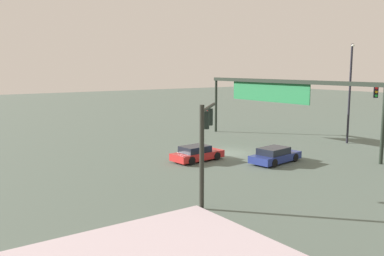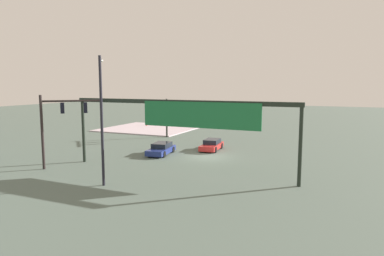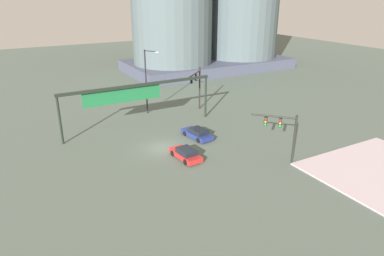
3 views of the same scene
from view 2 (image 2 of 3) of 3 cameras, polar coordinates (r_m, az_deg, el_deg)
name	(u,v)px [view 2 (image 2 of 3)]	position (r m, az deg, el deg)	size (l,w,h in m)	color
ground_plane	(208,157)	(36.04, 2.55, -4.71)	(187.68, 187.68, 0.00)	#505E54
sidewalk_corner	(150,128)	(58.67, -6.86, -0.08)	(14.27, 13.40, 0.15)	#C1ADB5
traffic_signal_near_corner	(169,111)	(47.88, -3.78, 2.72)	(3.36, 3.49, 5.40)	black
traffic_signal_opposite_side	(57,119)	(32.72, -21.13, 1.39)	(4.02, 3.55, 6.50)	black
streetlamp_curved_arm	(102,112)	(26.18, -14.53, 2.47)	(1.56, 2.05, 9.43)	black
overhead_sign_gantry	(184,113)	(28.61, -1.32, 2.48)	(20.30, 0.43, 6.13)	black
sedan_car_approaching	(161,149)	(37.39, -5.03, -3.40)	(2.43, 4.67, 1.21)	navy
sedan_car_waiting_far	(212,145)	(39.69, 3.23, -2.77)	(2.12, 4.37, 1.21)	red
fire_hydrant_on_curb	(146,124)	(62.18, -7.44, 0.70)	(0.33, 0.22, 0.71)	red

